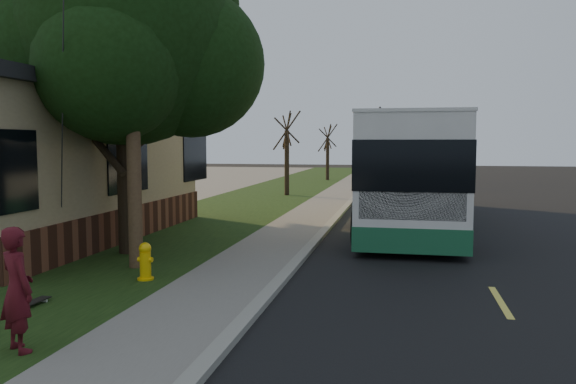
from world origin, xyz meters
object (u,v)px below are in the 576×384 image
object	(u,v)px
utility_pole	(131,52)
bare_tree_far	(328,153)
transit_bus	(409,168)
bare_tree_near	(287,154)
skateboarder	(17,289)
traffic_signal	(379,137)
distant_car	(408,172)
fire_hydrant	(145,261)
leafy_tree	(130,42)
dumpster	(63,205)
skateboard_main	(31,303)

from	to	relation	value
utility_pole	bare_tree_far	bearing A→B (deg)	89.40
utility_pole	transit_bus	distance (m)	10.67
bare_tree_near	skateboarder	size ratio (longest dim) A/B	2.66
traffic_signal	distant_car	xyz separation A→B (m)	(2.19, -2.80, -2.49)
utility_pole	traffic_signal	size ratio (longest dim) A/B	1.65
fire_hydrant	transit_bus	bearing A→B (deg)	61.66
fire_hydrant	leafy_tree	world-z (taller)	leafy_tree
dumpster	distant_car	size ratio (longest dim) A/B	0.50
bare_tree_near	traffic_signal	bearing A→B (deg)	75.96
traffic_signal	skateboard_main	world-z (taller)	traffic_signal
bare_tree_far	distant_car	world-z (taller)	bare_tree_far
leafy_tree	dumpster	size ratio (longest dim) A/B	3.96
leafy_tree	bare_tree_near	xyz separation A→B (m)	(0.67, 15.35, -3.02)
utility_pole	traffic_signal	distance (m)	33.26
skateboarder	dumpster	xyz separation A→B (m)	(-5.85, 9.83, -0.13)
fire_hydrant	transit_bus	world-z (taller)	transit_bus
skateboard_main	distant_car	xyz separation A→B (m)	(6.33, 33.25, 0.55)
fire_hydrant	traffic_signal	size ratio (longest dim) A/B	0.13
bare_tree_near	skateboard_main	xyz separation A→B (m)	(-0.13, -20.05, -2.03)
skateboard_main	dumpster	xyz separation A→B (m)	(-4.72, 8.05, 0.63)
utility_pole	dumpster	size ratio (longest dim) A/B	4.60
bare_tree_near	transit_bus	distance (m)	10.42
dumpster	transit_bus	bearing A→B (deg)	17.82
leafy_tree	skateboard_main	distance (m)	6.91
utility_pole	bare_tree_near	xyz separation A→B (m)	(-0.19, 17.01, -2.48)
bare_tree_far	traffic_signal	size ratio (longest dim) A/B	0.73
traffic_signal	skateboard_main	size ratio (longest dim) A/B	7.09
skateboarder	skateboard_main	xyz separation A→B (m)	(-1.13, 1.78, -0.76)
skateboarder	skateboard_main	world-z (taller)	skateboarder
fire_hydrant	traffic_signal	world-z (taller)	traffic_signal
transit_bus	skateboard_main	size ratio (longest dim) A/B	16.83
leafy_tree	transit_bus	distance (m)	10.12
dumpster	distant_car	bearing A→B (deg)	66.34
traffic_signal	dumpster	size ratio (longest dim) A/B	2.79
fire_hydrant	transit_bus	xyz separation A→B (m)	(5.12, 9.50, 1.45)
skateboard_main	leafy_tree	bearing A→B (deg)	96.53
skateboard_main	utility_pole	bearing A→B (deg)	83.86
skateboard_main	bare_tree_near	bearing A→B (deg)	89.62
traffic_signal	skateboard_main	bearing A→B (deg)	-96.54
bare_tree_far	dumpster	world-z (taller)	bare_tree_far
fire_hydrant	distant_car	xyz separation A→B (m)	(5.29, 31.20, 0.24)
fire_hydrant	traffic_signal	xyz separation A→B (m)	(3.10, 34.00, 2.73)
bare_tree_far	dumpster	size ratio (longest dim) A/B	2.05
utility_pole	transit_bus	size ratio (longest dim) A/B	0.69
fire_hydrant	utility_pole	world-z (taller)	utility_pole
skateboarder	transit_bus	bearing A→B (deg)	-80.18
fire_hydrant	leafy_tree	size ratio (longest dim) A/B	0.09
leafy_tree	distant_car	distance (m)	29.71
transit_bus	dumpster	bearing A→B (deg)	-162.18
utility_pole	traffic_signal	bearing A→B (deg)	83.42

